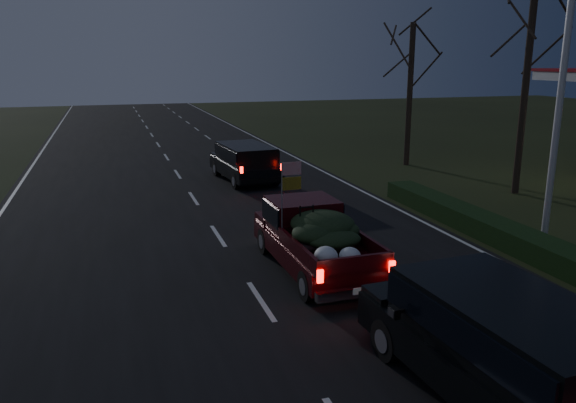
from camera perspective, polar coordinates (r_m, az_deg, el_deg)
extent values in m
plane|color=black|center=(12.68, -2.77, -10.12)|extent=(120.00, 120.00, 0.00)
cube|color=black|center=(12.68, -2.77, -10.08)|extent=(14.00, 120.00, 0.02)
cube|color=black|center=(18.46, 18.67, -2.04)|extent=(1.00, 10.00, 0.60)
cylinder|color=silver|center=(18.15, 26.04, 10.51)|extent=(0.20, 0.20, 9.00)
cylinder|color=black|center=(23.88, 22.98, 10.76)|extent=(0.28, 0.28, 8.50)
cylinder|color=black|center=(29.08, 12.25, 10.47)|extent=(0.28, 0.28, 7.00)
cube|color=#39070C|center=(14.31, 2.59, -4.84)|extent=(1.92, 4.66, 0.51)
cube|color=#39070C|center=(14.85, 1.46, -1.30)|extent=(1.74, 1.51, 0.83)
cube|color=black|center=(14.83, 1.46, -0.96)|extent=(1.83, 1.42, 0.51)
cube|color=#39070C|center=(13.17, 4.50, -5.30)|extent=(1.75, 2.62, 0.06)
ellipsoid|color=black|center=(13.46, 3.94, -2.98)|extent=(1.51, 1.69, 0.56)
cylinder|color=gray|center=(13.66, -0.62, 0.14)|extent=(0.03, 0.03, 1.86)
cube|color=red|center=(13.57, 0.38, 3.37)|extent=(0.48, 0.03, 0.32)
cube|color=gold|center=(13.65, 0.38, 1.84)|extent=(0.48, 0.03, 0.32)
cube|color=black|center=(24.95, -4.46, 3.46)|extent=(2.29, 4.76, 0.58)
cube|color=black|center=(24.61, -4.31, 4.86)|extent=(2.08, 3.50, 0.77)
cube|color=black|center=(24.60, -4.32, 5.04)|extent=(2.17, 3.42, 0.46)
cube|color=black|center=(9.65, 20.33, -14.97)|extent=(2.40, 5.20, 0.64)
cube|color=black|center=(9.15, 21.82, -11.68)|extent=(2.20, 3.82, 0.85)
cube|color=black|center=(9.12, 21.87, -11.20)|extent=(2.30, 3.72, 0.51)
cube|color=black|center=(9.41, 10.72, -11.00)|extent=(0.12, 0.24, 0.17)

